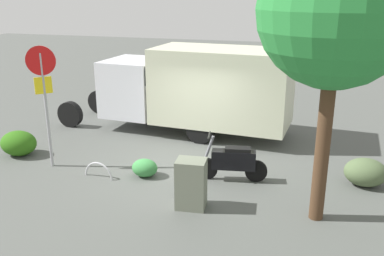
% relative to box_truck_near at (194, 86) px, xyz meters
% --- Properties ---
extents(ground_plane, '(60.00, 60.00, 0.00)m').
position_rel_box_truck_near_xyz_m(ground_plane, '(-0.48, 2.93, -1.60)').
color(ground_plane, '#4F524E').
extents(box_truck_near, '(8.02, 2.69, 2.87)m').
position_rel_box_truck_near_xyz_m(box_truck_near, '(0.00, 0.00, 0.00)').
color(box_truck_near, black).
rests_on(box_truck_near, ground).
extents(motorcycle, '(1.80, 0.62, 1.20)m').
position_rel_box_truck_near_xyz_m(motorcycle, '(-2.02, 3.42, -1.08)').
color(motorcycle, black).
rests_on(motorcycle, ground).
extents(stop_sign, '(0.71, 0.33, 3.29)m').
position_rel_box_truck_near_xyz_m(stop_sign, '(2.93, 3.94, 0.60)').
color(stop_sign, '#9E9EA3').
rests_on(stop_sign, ground).
extents(street_tree, '(2.96, 2.96, 5.77)m').
position_rel_box_truck_near_xyz_m(street_tree, '(-4.10, 4.77, 2.67)').
color(street_tree, '#47301E').
rests_on(street_tree, ground).
extents(utility_cabinet, '(0.69, 0.58, 1.12)m').
position_rel_box_truck_near_xyz_m(utility_cabinet, '(-1.42, 5.07, -1.03)').
color(utility_cabinet, slate).
rests_on(utility_cabinet, ground).
extents(bike_rack_hoop, '(0.85, 0.15, 0.85)m').
position_rel_box_truck_near_xyz_m(bike_rack_hoop, '(1.33, 4.26, -1.60)').
color(bike_rack_hoop, '#B7B7BC').
rests_on(bike_rack_hoop, ground).
extents(shrub_near_sign, '(0.68, 0.55, 0.46)m').
position_rel_box_truck_near_xyz_m(shrub_near_sign, '(0.21, 3.84, -1.37)').
color(shrub_near_sign, '#3B8643').
rests_on(shrub_near_sign, ground).
extents(shrub_mid_verge, '(1.07, 0.88, 0.73)m').
position_rel_box_truck_near_xyz_m(shrub_mid_verge, '(4.32, 3.51, -1.23)').
color(shrub_mid_verge, '#2C6214').
rests_on(shrub_mid_verge, ground).
extents(shrub_by_tree, '(1.03, 0.84, 0.70)m').
position_rel_box_truck_near_xyz_m(shrub_by_tree, '(-5.22, 2.79, -1.25)').
color(shrub_by_tree, '#4F613E').
rests_on(shrub_by_tree, ground).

